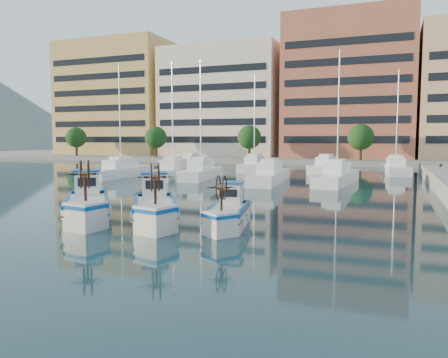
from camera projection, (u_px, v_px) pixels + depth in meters
ground at (184, 228)px, 19.25m from camera, size 300.00×300.00×0.00m
waterfront at (398, 97)px, 75.43m from camera, size 180.00×40.00×25.60m
yacht_marina at (272, 171)px, 45.92m from camera, size 36.23×23.77×11.50m
fishing_boat_a at (87, 203)px, 20.99m from camera, size 4.32×4.86×3.01m
fishing_boat_b at (155, 206)px, 20.24m from camera, size 3.93×4.82×2.93m
fishing_boat_c at (228, 212)px, 19.48m from camera, size 2.26×4.02×2.44m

